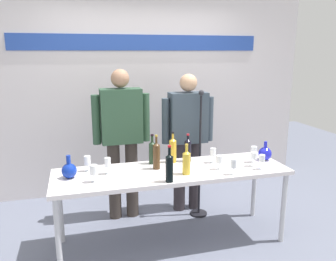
% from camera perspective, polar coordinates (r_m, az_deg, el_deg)
% --- Properties ---
extents(ground_plane, '(10.00, 10.00, 0.00)m').
position_cam_1_polar(ground_plane, '(3.68, 0.65, -17.94)').
color(ground_plane, slate).
extents(back_wall, '(4.63, 0.11, 3.00)m').
position_cam_1_polar(back_wall, '(4.66, -4.56, 8.20)').
color(back_wall, silver).
rests_on(back_wall, ground).
extents(display_table, '(2.27, 0.68, 0.77)m').
position_cam_1_polar(display_table, '(3.37, 0.68, -7.56)').
color(display_table, silver).
rests_on(display_table, ground).
extents(decanter_blue_left, '(0.14, 0.14, 0.21)m').
position_cam_1_polar(decanter_blue_left, '(3.25, -16.14, -6.38)').
color(decanter_blue_left, '#112DA0').
rests_on(decanter_blue_left, display_table).
extents(decanter_blue_right, '(0.14, 0.14, 0.20)m').
position_cam_1_polar(decanter_blue_right, '(3.77, 15.84, -3.68)').
color(decanter_blue_right, '#1D22BE').
rests_on(decanter_blue_right, display_table).
extents(presenter_left, '(0.64, 0.22, 1.71)m').
position_cam_1_polar(presenter_left, '(3.85, -7.70, -0.64)').
color(presenter_left, '#3A312C').
rests_on(presenter_left, ground).
extents(presenter_right, '(0.63, 0.22, 1.65)m').
position_cam_1_polar(presenter_right, '(4.04, 3.30, -0.55)').
color(presenter_right, '#302A2D').
rests_on(presenter_right, ground).
extents(wine_bottle_0, '(0.07, 0.07, 0.34)m').
position_cam_1_polar(wine_bottle_0, '(3.34, -1.94, -4.09)').
color(wine_bottle_0, '#482F19').
rests_on(wine_bottle_0, display_table).
extents(wine_bottle_1, '(0.08, 0.08, 0.29)m').
position_cam_1_polar(wine_bottle_1, '(3.21, 3.09, -5.18)').
color(wine_bottle_1, gold).
rests_on(wine_bottle_1, display_table).
extents(wine_bottle_2, '(0.07, 0.07, 0.33)m').
position_cam_1_polar(wine_bottle_2, '(3.02, 0.23, -6.06)').
color(wine_bottle_2, black).
rests_on(wine_bottle_2, display_table).
extents(wine_bottle_3, '(0.08, 0.08, 0.32)m').
position_cam_1_polar(wine_bottle_3, '(3.54, 0.80, -3.18)').
color(wine_bottle_3, gold).
rests_on(wine_bottle_3, display_table).
extents(wine_bottle_4, '(0.07, 0.07, 0.30)m').
position_cam_1_polar(wine_bottle_4, '(3.58, 3.32, -3.16)').
color(wine_bottle_4, black).
rests_on(wine_bottle_4, display_table).
extents(wine_bottle_5, '(0.07, 0.07, 0.31)m').
position_cam_1_polar(wine_bottle_5, '(3.50, -2.64, -3.49)').
color(wine_bottle_5, '#1D321E').
rests_on(wine_bottle_5, display_table).
extents(wine_glass_left_0, '(0.06, 0.06, 0.15)m').
position_cam_1_polar(wine_glass_left_0, '(3.37, -13.28, -4.96)').
color(wine_glass_left_0, white).
rests_on(wine_glass_left_0, display_table).
extents(wine_glass_left_1, '(0.06, 0.06, 0.16)m').
position_cam_1_polar(wine_glass_left_1, '(3.26, -10.01, -5.31)').
color(wine_glass_left_1, white).
rests_on(wine_glass_left_1, display_table).
extents(wine_glass_left_2, '(0.07, 0.07, 0.16)m').
position_cam_1_polar(wine_glass_left_2, '(3.08, -12.27, -6.44)').
color(wine_glass_left_2, white).
rests_on(wine_glass_left_2, display_table).
extents(wine_glass_right_0, '(0.06, 0.06, 0.17)m').
position_cam_1_polar(wine_glass_right_0, '(3.66, 14.11, -3.32)').
color(wine_glass_right_0, white).
rests_on(wine_glass_right_0, display_table).
extents(wine_glass_right_1, '(0.07, 0.07, 0.15)m').
position_cam_1_polar(wine_glass_right_1, '(3.53, 14.07, -4.13)').
color(wine_glass_right_1, white).
rests_on(wine_glass_right_1, display_table).
extents(wine_glass_right_2, '(0.07, 0.07, 0.14)m').
position_cam_1_polar(wine_glass_right_2, '(3.37, 8.53, -4.80)').
color(wine_glass_right_2, white).
rests_on(wine_glass_right_2, display_table).
extents(wine_glass_right_3, '(0.06, 0.06, 0.16)m').
position_cam_1_polar(wine_glass_right_3, '(3.56, 7.49, -3.64)').
color(wine_glass_right_3, white).
rests_on(wine_glass_right_3, display_table).
extents(wine_glass_right_4, '(0.06, 0.06, 0.15)m').
position_cam_1_polar(wine_glass_right_4, '(3.46, 15.39, -4.56)').
color(wine_glass_right_4, white).
rests_on(wine_glass_right_4, display_table).
extents(wine_glass_right_5, '(0.06, 0.06, 0.15)m').
position_cam_1_polar(wine_glass_right_5, '(3.25, 10.87, -5.50)').
color(wine_glass_right_5, white).
rests_on(wine_glass_right_5, display_table).
extents(microphone_stand, '(0.20, 0.20, 1.48)m').
position_cam_1_polar(microphone_stand, '(4.02, 5.25, -7.42)').
color(microphone_stand, black).
rests_on(microphone_stand, ground).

